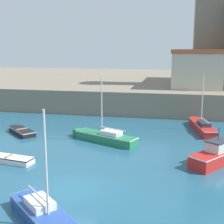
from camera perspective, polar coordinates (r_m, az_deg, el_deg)
name	(u,v)px	position (r m, az deg, el deg)	size (l,w,h in m)	color
ground_plane	(70,190)	(18.30, -7.70, -13.98)	(200.00, 200.00, 0.00)	#235670
quay_seawall	(144,85)	(55.54, 5.87, 4.92)	(120.00, 40.00, 2.87)	gray
motorboat_red_1	(217,155)	(22.89, 18.60, -7.49)	(3.97, 4.56, 2.58)	red
dinghy_black_2	(22,131)	(30.35, -16.19, -3.38)	(3.65, 3.32, 0.55)	black
sailboat_red_4	(202,126)	(31.37, 16.12, -2.53)	(2.36, 6.67, 5.39)	red
dinghy_white_5	(9,159)	(23.32, -18.39, -8.11)	(4.06, 1.55, 0.51)	white
sailboat_green_6	(105,137)	(26.71, -1.27, -4.53)	(6.23, 3.56, 5.69)	#237A4C
sailboat_blue_7	(45,216)	(15.24, -12.07, -18.06)	(5.07, 4.66, 5.39)	#284C9E
harbor_shed_near_wharf	(197,69)	(40.55, 15.20, 7.61)	(6.37, 4.82, 4.84)	#BCB29E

